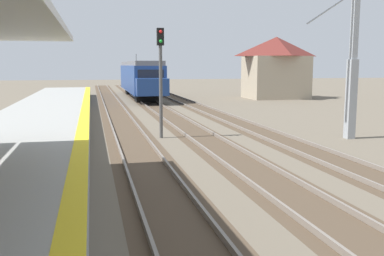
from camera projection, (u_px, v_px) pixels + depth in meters
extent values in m
cube|color=yellow|center=(80.00, 153.00, 12.94)|extent=(0.50, 80.00, 0.01)
cube|color=#4C3D2D|center=(139.00, 154.00, 17.40)|extent=(2.34, 120.00, 0.01)
cube|color=slate|center=(121.00, 152.00, 17.23)|extent=(0.08, 120.00, 0.15)
cube|color=slate|center=(157.00, 151.00, 17.55)|extent=(0.08, 120.00, 0.15)
cube|color=#4C3D2D|center=(221.00, 150.00, 18.16)|extent=(2.34, 120.00, 0.01)
cube|color=slate|center=(204.00, 149.00, 17.99)|extent=(0.08, 120.00, 0.15)
cube|color=slate|center=(238.00, 147.00, 18.30)|extent=(0.08, 120.00, 0.15)
cube|color=#4C3D2D|center=(297.00, 146.00, 18.91)|extent=(2.34, 120.00, 0.01)
cube|color=slate|center=(281.00, 145.00, 18.74)|extent=(0.08, 120.00, 0.15)
cube|color=slate|center=(312.00, 144.00, 19.06)|extent=(0.08, 120.00, 0.15)
cube|color=navy|center=(140.00, 78.00, 47.44)|extent=(2.90, 18.00, 2.70)
cube|color=slate|center=(140.00, 64.00, 47.21)|extent=(2.67, 18.00, 0.44)
cube|color=black|center=(151.00, 77.00, 38.68)|extent=(2.32, 0.06, 1.21)
cube|color=navy|center=(152.00, 87.00, 38.05)|extent=(2.78, 1.60, 1.49)
cube|color=black|center=(153.00, 74.00, 47.70)|extent=(0.04, 15.84, 0.86)
cylinder|color=#333333|center=(136.00, 58.00, 50.59)|extent=(0.06, 0.06, 0.90)
cube|color=black|center=(147.00, 98.00, 42.04)|extent=(2.17, 2.20, 0.72)
cube|color=black|center=(135.00, 91.00, 53.32)|extent=(2.17, 2.20, 0.72)
cylinder|color=#4C4C4C|center=(161.00, 92.00, 20.87)|extent=(0.16, 0.16, 4.40)
cube|color=black|center=(160.00, 37.00, 20.50)|extent=(0.32, 0.24, 0.80)
sphere|color=red|center=(161.00, 32.00, 20.33)|extent=(0.16, 0.16, 0.16)
sphere|color=green|center=(161.00, 41.00, 20.39)|extent=(0.16, 0.16, 0.16)
cube|color=#9EA3A8|center=(351.00, 99.00, 20.75)|extent=(0.40, 0.40, 3.75)
cube|color=#9EA3A8|center=(355.00, 18.00, 20.21)|extent=(0.28, 0.28, 3.75)
cylinder|color=#9EA3A8|center=(332.00, 7.00, 19.88)|extent=(2.47, 0.07, 1.60)
cube|color=tan|center=(276.00, 77.00, 46.22)|extent=(6.00, 4.80, 4.40)
pyramid|color=maroon|center=(276.00, 47.00, 45.77)|extent=(6.60, 5.28, 2.00)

